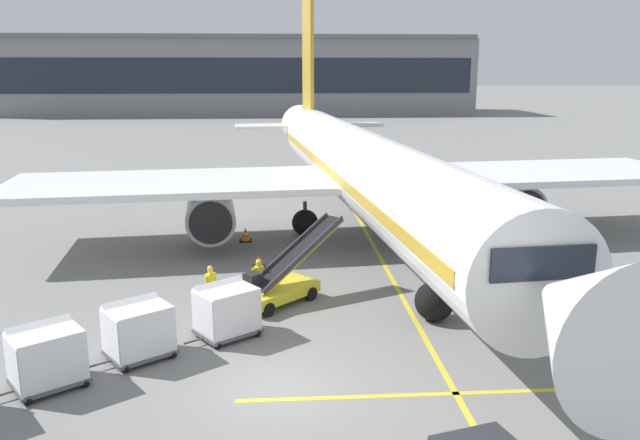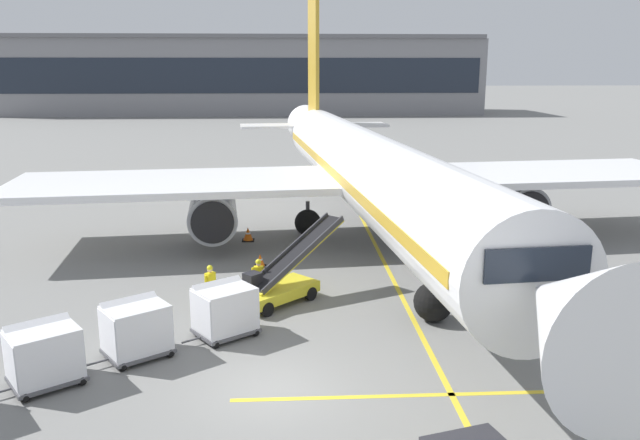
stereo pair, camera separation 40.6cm
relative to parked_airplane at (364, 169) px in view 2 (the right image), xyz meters
The scene contains 13 objects.
ground_plane 18.03m from the parked_airplane, 105.71° to the right, with size 600.00×600.00×0.00m, color slate.
parked_airplane is the anchor object (origin of this frame).
belt_loader 11.04m from the parked_airplane, 115.05° to the right, with size 4.68×4.53×3.11m.
baggage_cart_lead 14.69m from the parked_airplane, 116.65° to the right, with size 2.68×2.46×1.91m.
baggage_cart_second 17.33m from the parked_airplane, 122.51° to the right, with size 2.68×2.46×1.91m.
baggage_cart_third 20.06m from the parked_airplane, 125.31° to the right, with size 2.68×2.46×1.91m.
ground_crew_by_loader 11.24m from the parked_airplane, 119.73° to the right, with size 0.57×0.28×1.74m.
ground_crew_by_carts 12.79m from the parked_airplane, 125.56° to the right, with size 0.43×0.45×1.74m.
safety_cone_engine_keepout 7.24m from the parked_airplane, behind, with size 0.66×0.66×0.75m.
safety_cone_wingtip 8.23m from the parked_airplane, 137.95° to the right, with size 0.56×0.56×0.63m.
apron_guidance_line_lead_in 3.96m from the parked_airplane, 60.56° to the right, with size 0.20×110.00×0.01m.
apron_guidance_line_stop_bar 17.89m from the parked_airplane, 89.72° to the right, with size 12.00×0.20×0.01m.
terminal_building 100.05m from the parked_airplane, 97.44° to the left, with size 94.32×20.89×15.11m.
Camera 2 is at (0.52, -17.15, 9.27)m, focal length 35.96 mm.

